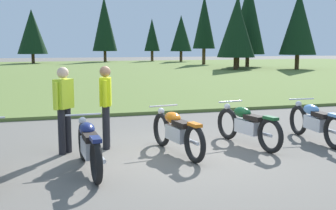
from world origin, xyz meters
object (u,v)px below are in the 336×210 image
(motorcycle_navy, at_px, (89,145))
(rider_near_row_end, at_px, (64,105))
(motorcycle_orange, at_px, (177,131))
(rider_checking_bike, at_px, (106,102))
(motorcycle_british_green, at_px, (247,125))
(motorcycle_sky_blue, at_px, (315,122))

(motorcycle_navy, xyz_separation_m, rider_near_row_end, (-0.32, 1.32, 0.51))
(motorcycle_orange, xyz_separation_m, rider_checking_bike, (-1.23, 0.83, 0.51))
(motorcycle_british_green, relative_size, motorcycle_sky_blue, 0.99)
(rider_checking_bike, bearing_deg, motorcycle_british_green, -12.01)
(motorcycle_navy, bearing_deg, motorcycle_sky_blue, 9.24)
(motorcycle_british_green, distance_m, rider_checking_bike, 2.95)
(motorcycle_orange, bearing_deg, motorcycle_navy, -159.20)
(rider_checking_bike, height_order, rider_near_row_end, same)
(rider_near_row_end, bearing_deg, motorcycle_orange, -17.70)
(motorcycle_british_green, xyz_separation_m, rider_checking_bike, (-2.84, 0.60, 0.51))
(motorcycle_navy, relative_size, motorcycle_sky_blue, 1.00)
(motorcycle_sky_blue, bearing_deg, motorcycle_orange, -177.42)
(motorcycle_british_green, bearing_deg, rider_near_row_end, 173.27)
(motorcycle_orange, xyz_separation_m, motorcycle_sky_blue, (3.20, 0.14, 0.00))
(rider_near_row_end, bearing_deg, rider_checking_bike, 11.74)
(rider_checking_bike, bearing_deg, motorcycle_orange, -33.92)
(motorcycle_sky_blue, xyz_separation_m, rider_near_row_end, (-5.26, 0.51, 0.51))
(motorcycle_british_green, bearing_deg, rider_checking_bike, 167.99)
(motorcycle_navy, bearing_deg, rider_near_row_end, 103.78)
(motorcycle_navy, relative_size, rider_checking_bike, 1.26)
(rider_near_row_end, bearing_deg, motorcycle_british_green, -6.73)
(motorcycle_british_green, bearing_deg, motorcycle_navy, -165.23)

